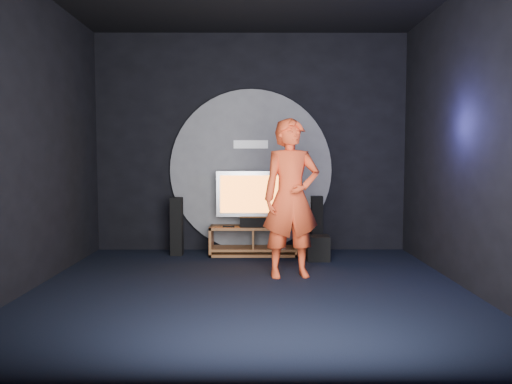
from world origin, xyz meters
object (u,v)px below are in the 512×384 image
media_console (254,242)px  player (291,198)px  tv (253,196)px  tower_speaker_right (317,224)px  tower_speaker_left (177,226)px  subwoofer (318,248)px

media_console → player: (0.48, -1.41, 0.81)m
tv → tower_speaker_right: tv is taller
media_console → tower_speaker_left: bearing=-179.5°
media_console → player: player is taller
tv → tower_speaker_right: size_ratio=1.28×
subwoofer → player: size_ratio=0.18×
tv → player: size_ratio=0.57×
tower_speaker_left → media_console: bearing=0.5°
tower_speaker_right → player: size_ratio=0.45×
media_console → tower_speaker_right: tower_speaker_right is taller
media_console → tv: size_ratio=1.17×
tower_speaker_right → subwoofer: size_ratio=2.48×
tv → player: 1.55m
subwoofer → media_console: bearing=156.7°
tv → player: bearing=-71.8°
tower_speaker_left → subwoofer: tower_speaker_left is taller
tv → subwoofer: (0.95, -0.47, -0.73)m
tv → player: player is taller
tv → tower_speaker_right: 1.15m
tower_speaker_right → media_console: bearing=-163.5°
media_console → tower_speaker_right: 1.09m
tv → tower_speaker_left: 1.27m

